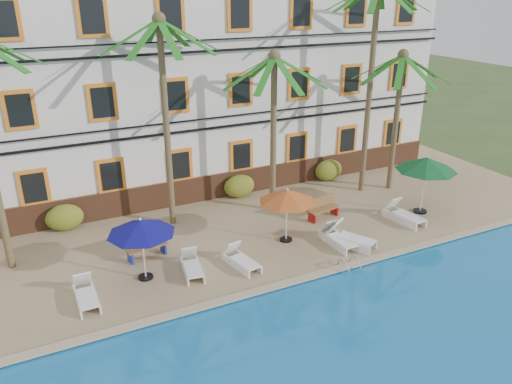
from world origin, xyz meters
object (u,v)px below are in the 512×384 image
palm_e (398,100)px  umbrella_blue (141,227)px  palm_d (372,63)px  lounger_c (241,260)px  lounger_e (349,238)px  lounger_f (403,215)px  umbrella_green (427,164)px  bench_left (146,245)px  palm_b (164,96)px  lounger_b (192,266)px  umbrella_red (287,196)px  pool_ladder (349,268)px  palm_c (274,110)px  bench_right (323,207)px  lounger_d (338,238)px  lounger_a (86,294)px

palm_e → umbrella_blue: 13.47m
palm_d → lounger_c: (-8.27, -3.95, -5.84)m
lounger_e → lounger_f: 3.40m
lounger_c → lounger_f: 7.73m
umbrella_green → bench_left: umbrella_green is taller
palm_b → palm_e: palm_b is taller
umbrella_green → lounger_b: bearing=-178.2°
umbrella_red → pool_ladder: bearing=-70.5°
palm_d → umbrella_red: bearing=-153.2°
palm_e → lounger_e: size_ratio=3.24×
palm_c → bench_left: bearing=-164.8°
umbrella_blue → bench_right: umbrella_blue is taller
lounger_c → lounger_e: bearing=-4.9°
umbrella_blue → bench_left: 2.10m
umbrella_green → palm_e: bearing=77.3°
palm_b → palm_e: bearing=-4.6°
bench_right → umbrella_green: bearing=-19.0°
lounger_b → bench_left: bench_left is taller
palm_b → bench_left: palm_b is taller
umbrella_green → bench_right: bearing=161.0°
palm_c → lounger_b: size_ratio=3.95×
umbrella_red → umbrella_blue: bearing=-177.3°
palm_c → palm_d: size_ratio=0.72×
palm_b → bench_right: (5.95, -2.30, -4.91)m
lounger_c → lounger_d: (4.02, -0.18, 0.02)m
umbrella_red → lounger_e: 2.89m
lounger_d → bench_left: bench_left is taller
umbrella_red → palm_b: bearing=135.5°
umbrella_blue → umbrella_green: (12.29, -0.02, 0.29)m
palm_b → bench_left: size_ratio=5.41×
lounger_a → bench_left: size_ratio=1.12×
palm_d → lounger_f: (-0.56, -3.61, -5.80)m
lounger_f → palm_d: bearing=81.3°
lounger_e → palm_e: bearing=36.8°
palm_c → pool_ladder: size_ratio=9.33×
umbrella_blue → bench_right: size_ratio=1.47×
umbrella_blue → umbrella_red: size_ratio=1.03×
lounger_b → lounger_d: size_ratio=0.97×
pool_ladder → umbrella_blue: bearing=159.1°
palm_d → umbrella_green: bearing=-76.9°
palm_c → pool_ladder: 7.24m
bench_right → palm_b: bearing=158.9°
palm_c → umbrella_red: 3.98m
umbrella_blue → lounger_e: (7.65, -1.10, -1.64)m
palm_e → lounger_a: 15.89m
pool_ladder → palm_d: bearing=49.8°
palm_c → lounger_b: bearing=-145.3°
palm_c → lounger_d: size_ratio=3.84×
umbrella_red → lounger_c: 3.06m
palm_d → lounger_e: (-3.88, -4.33, -5.80)m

